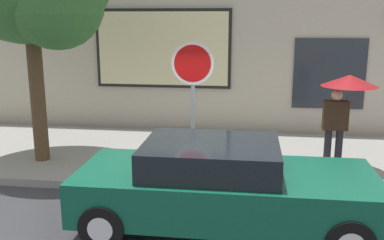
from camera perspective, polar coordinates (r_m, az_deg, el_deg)
ground_plane at (r=6.94m, az=1.62°, el=-13.24°), size 60.00×60.00×0.00m
sidewalk at (r=9.68m, az=3.51°, el=-4.96°), size 20.00×4.00×0.15m
building_facade at (r=11.70m, az=4.62°, el=15.09°), size 20.00×0.67×7.00m
parked_car at (r=6.52m, az=4.03°, el=-8.64°), size 4.35×1.84×1.33m
pedestrian_with_umbrella at (r=8.86m, az=19.43°, el=3.31°), size 1.06×1.06×1.89m
stop_sign at (r=7.84m, az=0.09°, el=4.77°), size 0.76×0.10×2.53m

